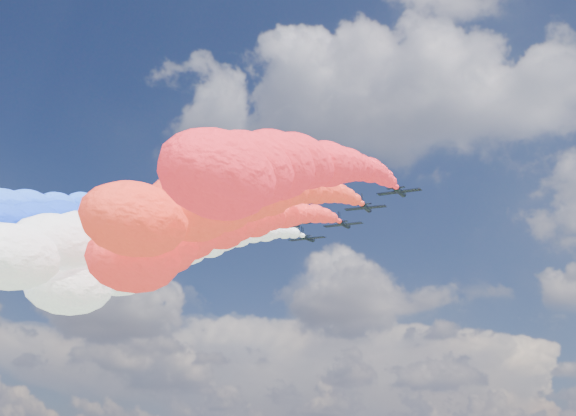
% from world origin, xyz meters
% --- Properties ---
extents(jet_0, '(8.89, 12.00, 4.63)m').
position_xyz_m(jet_0, '(-24.93, -3.77, 101.95)').
color(jet_0, black).
extents(trail_0, '(7.19, 96.39, 40.54)m').
position_xyz_m(trail_0, '(-24.93, -53.16, 84.36)').
color(trail_0, blue).
extents(jet_1, '(9.36, 12.34, 4.63)m').
position_xyz_m(jet_1, '(-19.06, 3.21, 101.95)').
color(jet_1, black).
extents(trail_1, '(7.19, 96.39, 40.54)m').
position_xyz_m(trail_1, '(-19.06, -46.19, 84.36)').
color(trail_1, blue).
extents(jet_2, '(8.73, 11.89, 4.63)m').
position_xyz_m(jet_2, '(-10.03, 11.84, 101.95)').
color(jet_2, black).
extents(trail_2, '(7.19, 96.39, 40.54)m').
position_xyz_m(trail_2, '(-10.03, -37.55, 84.36)').
color(trail_2, '#163FF4').
extents(jet_3, '(9.10, 12.15, 4.63)m').
position_xyz_m(jet_3, '(-0.50, 8.64, 101.95)').
color(jet_3, black).
extents(trail_3, '(7.19, 96.39, 40.54)m').
position_xyz_m(trail_3, '(-0.50, -40.75, 84.36)').
color(trail_3, white).
extents(jet_4, '(8.97, 12.06, 4.63)m').
position_xyz_m(jet_4, '(0.11, 19.50, 101.95)').
color(jet_4, black).
extents(trail_4, '(7.19, 96.39, 40.54)m').
position_xyz_m(trail_4, '(0.11, -29.90, 84.36)').
color(trail_4, white).
extents(jet_5, '(8.86, 11.98, 4.63)m').
position_xyz_m(jet_5, '(10.43, 12.14, 101.95)').
color(jet_5, black).
extents(trail_5, '(7.19, 96.39, 40.54)m').
position_xyz_m(trail_5, '(10.43, -37.26, 84.36)').
color(trail_5, red).
extents(jet_6, '(8.82, 11.96, 4.63)m').
position_xyz_m(jet_6, '(17.25, 3.01, 101.95)').
color(jet_6, black).
extents(trail_6, '(7.19, 96.39, 40.54)m').
position_xyz_m(trail_6, '(17.25, -46.39, 84.36)').
color(trail_6, red).
extents(jet_7, '(9.10, 12.15, 4.63)m').
position_xyz_m(jet_7, '(25.43, -3.99, 101.95)').
color(jet_7, black).
extents(trail_7, '(7.19, 96.39, 40.54)m').
position_xyz_m(trail_7, '(25.43, -53.39, 84.36)').
color(trail_7, red).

